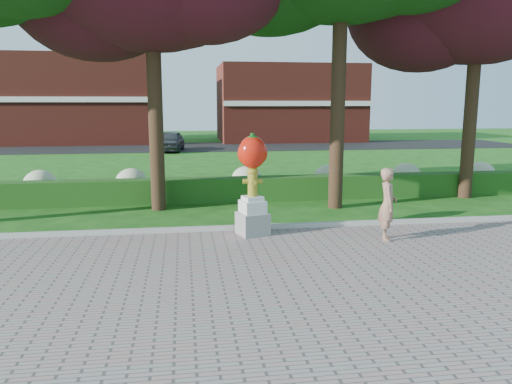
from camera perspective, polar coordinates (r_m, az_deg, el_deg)
ground at (r=10.03m, az=-0.98°, el=-8.82°), size 100.00×100.00×0.00m
walkway at (r=6.42m, az=3.89°, el=-20.21°), size 40.00×14.00×0.04m
curb at (r=12.87m, az=-2.70°, el=-4.19°), size 40.00×0.18×0.15m
lawn_hedge at (r=16.70m, az=-4.06°, el=0.27°), size 24.00×0.70×0.80m
hydrangea_row at (r=17.71m, az=-2.46°, el=1.35°), size 20.10×1.10×0.99m
street at (r=37.57m, az=-6.47°, el=5.14°), size 50.00×8.00×0.02m
building_left at (r=44.29m, az=-20.08°, el=9.88°), size 14.00×8.00×7.00m
building_right at (r=44.37m, az=3.71°, el=10.07°), size 12.00×8.00×6.40m
hydrant_sculpture at (r=12.17m, az=-0.39°, el=1.20°), size 0.84×0.84×2.50m
woman at (r=12.17m, az=14.81°, el=-1.35°), size 0.57×0.72×1.73m
parked_car at (r=34.51m, az=-9.77°, el=5.77°), size 2.07×4.17×1.36m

